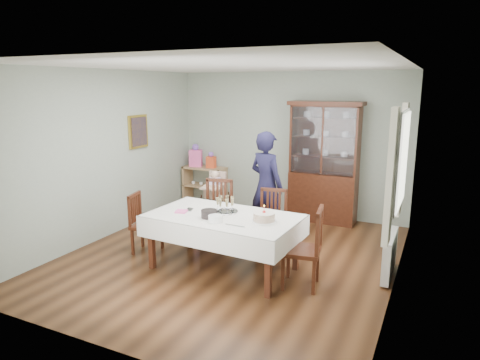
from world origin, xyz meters
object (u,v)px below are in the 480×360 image
Objects in this scene: gift_bag_pink at (196,156)px; gift_bag_orange at (211,161)px; woman at (266,185)px; sideboard at (205,186)px; chair_end_left at (146,235)px; chair_far_left at (217,226)px; high_chair at (215,204)px; champagne_tray at (225,208)px; birthday_cake at (264,217)px; dining_table at (224,242)px; chair_far_right at (271,234)px; china_cabinet at (324,161)px; chair_end_right at (303,263)px.

gift_bag_orange is (0.37, 0.00, -0.06)m from gift_bag_pink.
woman reaches higher than gift_bag_pink.
sideboard is 1.01× the size of chair_end_left.
gift_bag_orange is (-1.15, 1.90, 0.65)m from chair_far_left.
high_chair is 2.10× the size of gift_bag_pink.
champagne_tray is 1.08× the size of birthday_cake.
chair_far_right is (0.36, 0.83, -0.11)m from dining_table.
chair_far_left is 0.58× the size of woman.
dining_table is at bearing -103.60° from china_cabinet.
woman is 5.47× the size of birthday_cake.
chair_end_right is at bearing -104.56° from chair_end_left.
woman reaches higher than chair_end_right.
gift_bag_pink reaches higher than chair_end_left.
chair_far_right is 2.83m from gift_bag_orange.
sideboard is 0.64m from gift_bag_pink.
birthday_cake is at bearing -1.88° from dining_table.
china_cabinet is 2.10m from high_chair.
chair_end_left is 2.69× the size of gift_bag_orange.
sideboard is at bearing 132.03° from birthday_cake.
chair_far_right reaches higher than dining_table.
chair_end_left is 0.90× the size of high_chair.
woman is 2.15m from gift_bag_orange.
birthday_cake is (2.44, -2.71, 0.42)m from sideboard.
woman reaches higher than birthday_cake.
gift_bag_orange is at bearing 179.96° from china_cabinet.
high_chair is at bearing -45.62° from gift_bag_pink.
dining_table is 1.48m from woman.
birthday_cake is at bearing -47.30° from chair_far_left.
chair_end_left is 1.90× the size of gift_bag_pink.
dining_table is 2.85m from china_cabinet.
gift_bag_orange is at bearing -4.96° from chair_end_left.
dining_table is 2.09× the size of high_chair.
high_chair reaches higher than chair_end_left.
high_chair is 2.98× the size of gift_bag_orange.
high_chair is (-0.48, 0.84, 0.08)m from chair_far_left.
chair_far_left is 2.54m from gift_bag_pink.
china_cabinet is at bearing -0.03° from gift_bag_pink.
woman is 1.26m from champagne_tray.
gift_bag_pink reaches higher than sideboard.
dining_table is 2.19× the size of chair_far_right.
gift_bag_orange is at bearing 122.20° from dining_table.
chair_far_left is at bearing -60.86° from chair_end_left.
high_chair is (-1.66, -1.06, -0.74)m from china_cabinet.
china_cabinet is at bearing 46.12° from chair_far_left.
gift_bag_orange is (-2.04, 1.84, 0.67)m from chair_far_right.
chair_far_right is at bearing -40.12° from sideboard.
woman is at bearing -58.38° from chair_end_left.
birthday_cake is at bearing -49.80° from gift_bag_orange.
birthday_cake is (-0.53, 0.02, 0.52)m from chair_end_right.
woman is at bearing -152.09° from chair_end_right.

